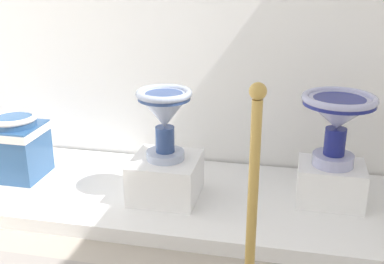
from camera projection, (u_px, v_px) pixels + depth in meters
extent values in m
cube|color=white|center=(171.00, 197.00, 3.02)|extent=(2.95, 1.01, 0.09)
cube|color=white|center=(21.00, 178.00, 3.12)|extent=(0.34, 0.31, 0.04)
cube|color=#2C5486|center=(17.00, 151.00, 3.06)|extent=(0.33, 0.32, 0.34)
cube|color=white|center=(14.00, 131.00, 3.01)|extent=(0.33, 0.33, 0.05)
cylinder|color=#2C5486|center=(13.00, 121.00, 2.99)|extent=(0.28, 0.28, 0.05)
torus|color=white|center=(13.00, 118.00, 2.98)|extent=(0.31, 0.31, 0.04)
cube|color=white|center=(166.00, 177.00, 2.89)|extent=(0.40, 0.40, 0.25)
cylinder|color=#A4B0CC|center=(165.00, 155.00, 2.84)|extent=(0.23, 0.23, 0.05)
cylinder|color=navy|center=(165.00, 139.00, 2.80)|extent=(0.11, 0.11, 0.15)
cone|color=#A4B0CC|center=(164.00, 110.00, 2.74)|extent=(0.31, 0.31, 0.20)
cylinder|color=navy|center=(164.00, 97.00, 2.72)|extent=(0.30, 0.30, 0.03)
torus|color=#A4B0CC|center=(164.00, 93.00, 2.71)|extent=(0.32, 0.32, 0.04)
cylinder|color=navy|center=(164.00, 94.00, 2.71)|extent=(0.22, 0.22, 0.01)
cube|color=white|center=(330.00, 183.00, 2.83)|extent=(0.38, 0.30, 0.24)
cylinder|color=#A6AAD3|center=(333.00, 160.00, 2.78)|extent=(0.24, 0.24, 0.07)
cylinder|color=navy|center=(335.00, 141.00, 2.74)|extent=(0.12, 0.12, 0.16)
cone|color=#A6AAD3|center=(338.00, 114.00, 2.68)|extent=(0.41, 0.41, 0.18)
cylinder|color=navy|center=(339.00, 102.00, 2.66)|extent=(0.40, 0.40, 0.03)
torus|color=#A6AAD3|center=(340.00, 98.00, 2.65)|extent=(0.42, 0.42, 0.04)
cylinder|color=navy|center=(340.00, 99.00, 2.65)|extent=(0.29, 0.29, 0.01)
cylinder|color=#B89043|center=(252.00, 221.00, 1.83)|extent=(0.04, 0.04, 0.97)
sphere|color=#B89043|center=(258.00, 91.00, 1.66)|extent=(0.06, 0.06, 0.06)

